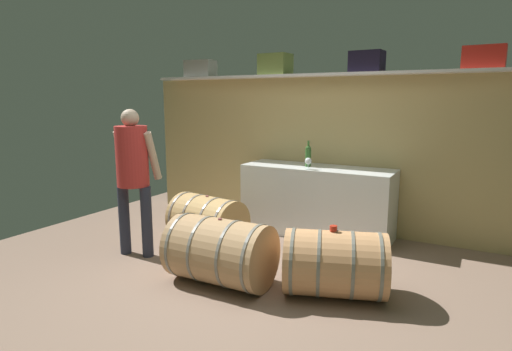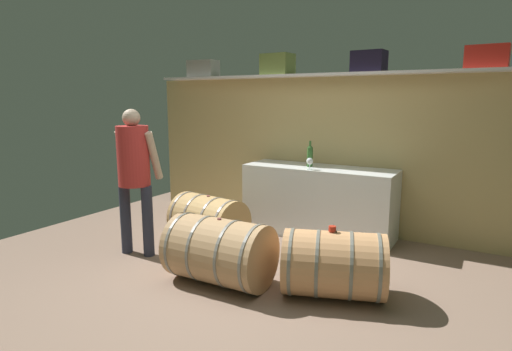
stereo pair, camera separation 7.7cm
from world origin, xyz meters
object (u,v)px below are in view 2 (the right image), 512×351
at_px(toolcase_grey, 203,69).
at_px(toolcase_olive, 278,64).
at_px(wine_bottle_green, 310,156).
at_px(wine_barrel_far, 209,220).
at_px(toolcase_black, 369,62).
at_px(wine_barrel_near, 334,264).
at_px(work_cabinet, 318,201).
at_px(wine_glass, 310,162).
at_px(winemaker_pouring, 134,167).
at_px(wine_barrel_flank, 220,251).
at_px(tasting_cup, 332,229).
at_px(toolcase_red, 487,57).

relative_size(toolcase_grey, toolcase_olive, 1.05).
bearing_deg(wine_bottle_green, wine_barrel_far, -132.41).
height_order(toolcase_black, wine_barrel_near, toolcase_black).
distance_m(work_cabinet, wine_barrel_far, 1.41).
xyz_separation_m(toolcase_grey, wine_barrel_far, (0.92, -1.20, -1.85)).
bearing_deg(wine_glass, work_cabinet, 81.37).
height_order(wine_bottle_green, winemaker_pouring, winemaker_pouring).
height_order(toolcase_black, wine_bottle_green, toolcase_black).
bearing_deg(wine_glass, wine_barrel_flank, -98.17).
bearing_deg(wine_bottle_green, toolcase_olive, 158.09).
bearing_deg(tasting_cup, toolcase_red, 60.68).
height_order(work_cabinet, tasting_cup, work_cabinet).
relative_size(toolcase_olive, wine_glass, 2.74).
height_order(toolcase_olive, wine_barrel_far, toolcase_olive).
height_order(wine_bottle_green, tasting_cup, wine_bottle_green).
bearing_deg(wine_barrel_near, wine_barrel_far, 143.12).
relative_size(toolcase_grey, work_cabinet, 0.22).
bearing_deg(wine_barrel_flank, wine_bottle_green, 85.00).
bearing_deg(toolcase_red, wine_barrel_near, -114.98).
relative_size(toolcase_olive, wine_bottle_green, 1.21).
relative_size(toolcase_red, tasting_cup, 6.43).
height_order(toolcase_olive, tasting_cup, toolcase_olive).
distance_m(toolcase_grey, wine_barrel_near, 3.70).
bearing_deg(toolcase_black, wine_glass, -136.90).
height_order(toolcase_red, wine_barrel_near, toolcase_red).
bearing_deg(toolcase_black, toolcase_red, 3.44).
distance_m(wine_bottle_green, wine_barrel_near, 1.91).
xyz_separation_m(work_cabinet, wine_bottle_green, (-0.12, -0.02, 0.58)).
relative_size(toolcase_red, winemaker_pouring, 0.26).
xyz_separation_m(wine_barrel_near, winemaker_pouring, (-2.25, -0.09, 0.69)).
bearing_deg(toolcase_grey, toolcase_red, -4.45).
distance_m(wine_glass, wine_barrel_far, 1.40).
height_order(toolcase_grey, toolcase_red, same).
bearing_deg(wine_barrel_far, toolcase_olive, 85.46).
xyz_separation_m(wine_bottle_green, wine_barrel_near, (0.88, -1.53, -0.72)).
bearing_deg(tasting_cup, work_cabinet, 115.34).
height_order(toolcase_red, wine_barrel_far, toolcase_red).
distance_m(work_cabinet, wine_glass, 0.58).
xyz_separation_m(toolcase_black, winemaker_pouring, (-1.99, -1.86, -1.16)).
relative_size(wine_barrel_flank, tasting_cup, 14.89).
distance_m(toolcase_grey, toolcase_black, 2.42).
xyz_separation_m(work_cabinet, wine_barrel_far, (-1.00, -0.98, -0.14)).
distance_m(toolcase_olive, work_cabinet, 1.87).
bearing_deg(wine_bottle_green, winemaker_pouring, -130.24).
bearing_deg(toolcase_grey, wine_barrel_far, -56.84).
height_order(toolcase_olive, wine_glass, toolcase_olive).
bearing_deg(wine_barrel_flank, wine_barrel_near, 13.91).
distance_m(work_cabinet, wine_bottle_green, 0.59).
bearing_deg(wine_bottle_green, wine_glass, -67.75).
bearing_deg(winemaker_pouring, toolcase_olive, 57.25).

